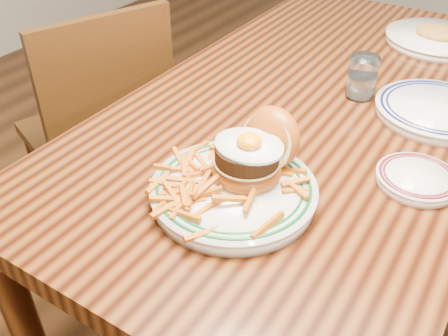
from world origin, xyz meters
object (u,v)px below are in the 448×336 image
Objects in this scene: table at (319,126)px; side_plate at (417,178)px; main_plate at (240,177)px; chair_left at (102,130)px.

table is 10.15× the size of side_plate.
table is 0.39m from side_plate.
main_plate is at bearing -87.08° from table.
side_plate is at bearing 45.45° from main_plate.
table is 1.79× the size of chair_left.
side_plate is (1.00, -0.12, 0.28)m from chair_left.
chair_left is at bearing 172.86° from side_plate.
main_plate is at bearing -3.42° from chair_left.
chair_left is 1.04m from side_plate.
main_plate is (0.72, -0.33, 0.31)m from chair_left.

